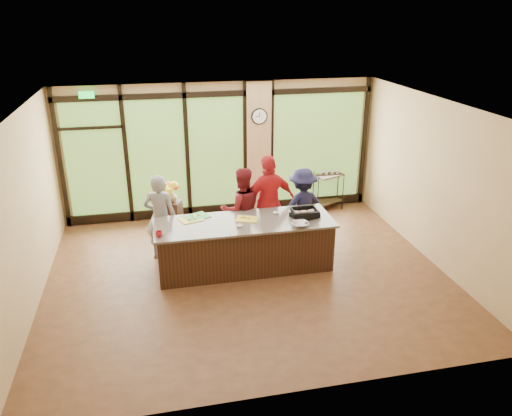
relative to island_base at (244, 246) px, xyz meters
name	(u,v)px	position (x,y,z in m)	size (l,w,h in m)	color
floor	(248,275)	(0.00, -0.30, -0.44)	(7.00, 7.00, 0.00)	#4F2E1B
ceiling	(246,108)	(0.00, -0.30, 2.56)	(7.00, 7.00, 0.00)	white
back_wall	(221,150)	(0.00, 2.70, 1.06)	(7.00, 7.00, 0.00)	tan
left_wall	(25,214)	(-3.50, -0.30, 1.06)	(6.00, 6.00, 0.00)	tan
right_wall	(435,182)	(3.50, -0.30, 1.06)	(6.00, 6.00, 0.00)	tan
window_wall	(228,155)	(0.16, 2.65, 0.95)	(6.90, 0.12, 3.00)	tan
island_base	(244,246)	(0.00, 0.00, 0.00)	(3.10, 1.00, 0.88)	black
countertop	(244,222)	(0.00, 0.00, 0.46)	(3.20, 1.10, 0.04)	slate
wall_clock	(259,116)	(0.85, 2.57, 1.81)	(0.36, 0.04, 0.36)	black
cook_left	(160,218)	(-1.45, 0.71, 0.39)	(0.61, 0.40, 1.66)	slate
cook_midleft	(242,210)	(0.10, 0.73, 0.40)	(0.82, 0.64, 1.69)	maroon
cook_midright	(269,202)	(0.65, 0.77, 0.50)	(1.10, 0.46, 1.88)	red
cook_right	(302,206)	(1.33, 0.78, 0.35)	(1.02, 0.58, 1.57)	#1A1A39
roasting_pan	(305,215)	(1.12, -0.04, 0.52)	(0.46, 0.36, 0.08)	black
mixing_bowl	(300,224)	(0.92, -0.42, 0.52)	(0.29, 0.29, 0.07)	silver
cutting_board_left	(196,217)	(-0.81, 0.38, 0.49)	(0.44, 0.33, 0.01)	green
cutting_board_center	(191,219)	(-0.91, 0.28, 0.49)	(0.42, 0.31, 0.01)	yellow
cutting_board_right	(247,219)	(0.07, 0.09, 0.49)	(0.38, 0.28, 0.01)	yellow
prep_bowl_near	(159,234)	(-1.50, -0.26, 0.50)	(0.15, 0.15, 0.05)	white
prep_bowl_mid	(239,226)	(-0.12, -0.22, 0.50)	(0.12, 0.12, 0.04)	white
prep_bowl_far	(276,213)	(0.65, 0.23, 0.49)	(0.12, 0.12, 0.03)	white
red_ramekin	(159,234)	(-1.50, -0.31, 0.53)	(0.12, 0.12, 0.09)	#B2111E
flower_stand	(173,217)	(-1.19, 1.80, -0.08)	(0.36, 0.36, 0.72)	black
flower_vase	(171,196)	(-1.19, 1.80, 0.40)	(0.23, 0.23, 0.24)	olive
bar_cart	(328,186)	(2.49, 2.45, 0.11)	(0.77, 0.62, 0.92)	black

